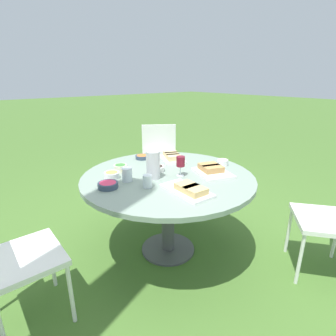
# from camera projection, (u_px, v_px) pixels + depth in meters

# --- Properties ---
(ground_plane) EXTENTS (40.00, 40.00, 0.00)m
(ground_plane) POSITION_uv_depth(u_px,v_px,m) (168.00, 249.00, 2.36)
(ground_plane) COLOR #446B2B
(dining_table) EXTENTS (1.39, 1.39, 0.71)m
(dining_table) POSITION_uv_depth(u_px,v_px,m) (168.00, 185.00, 2.15)
(dining_table) COLOR #4C4C51
(dining_table) RESTS_ON ground_plane
(chair_near_left) EXTENTS (0.60, 0.60, 0.89)m
(chair_near_left) POSITION_uv_depth(u_px,v_px,m) (159.00, 154.00, 3.39)
(chair_near_left) COLOR white
(chair_near_left) RESTS_ON ground_plane
(chair_near_right) EXTENTS (0.44, 0.42, 0.89)m
(chair_near_right) POSITION_uv_depth(u_px,v_px,m) (5.00, 253.00, 1.48)
(chair_near_right) COLOR white
(chair_near_right) RESTS_ON ground_plane
(water_pitcher) EXTENTS (0.12, 0.11, 0.22)m
(water_pitcher) POSITION_uv_depth(u_px,v_px,m) (153.00, 165.00, 2.02)
(water_pitcher) COLOR silver
(water_pitcher) RESTS_ON dining_table
(wine_glass) EXTENTS (0.07, 0.07, 0.16)m
(wine_glass) POSITION_uv_depth(u_px,v_px,m) (181.00, 162.00, 2.07)
(wine_glass) COLOR silver
(wine_glass) RESTS_ON dining_table
(platter_bread_main) EXTENTS (0.38, 0.34, 0.07)m
(platter_bread_main) POSITION_uv_depth(u_px,v_px,m) (212.00, 170.00, 2.15)
(platter_bread_main) COLOR white
(platter_bread_main) RESTS_ON dining_table
(platter_charcuterie) EXTENTS (0.36, 0.31, 0.07)m
(platter_charcuterie) POSITION_uv_depth(u_px,v_px,m) (172.00, 157.00, 2.51)
(platter_charcuterie) COLOR white
(platter_charcuterie) RESTS_ON dining_table
(platter_sandwich_side) EXTENTS (0.39, 0.21, 0.06)m
(platter_sandwich_side) POSITION_uv_depth(u_px,v_px,m) (189.00, 190.00, 1.78)
(platter_sandwich_side) COLOR white
(platter_sandwich_side) RESTS_ON dining_table
(bowl_fries) EXTENTS (0.12, 0.12, 0.05)m
(bowl_fries) POSITION_uv_depth(u_px,v_px,m) (112.00, 175.00, 2.05)
(bowl_fries) COLOR white
(bowl_fries) RESTS_ON dining_table
(bowl_salad) EXTENTS (0.11, 0.11, 0.06)m
(bowl_salad) POSITION_uv_depth(u_px,v_px,m) (120.00, 168.00, 2.20)
(bowl_salad) COLOR beige
(bowl_salad) RESTS_ON dining_table
(bowl_olives) EXTENTS (0.14, 0.14, 0.04)m
(bowl_olives) POSITION_uv_depth(u_px,v_px,m) (156.00, 168.00, 2.21)
(bowl_olives) COLOR white
(bowl_olives) RESTS_ON dining_table
(bowl_dip_red) EXTENTS (0.14, 0.14, 0.04)m
(bowl_dip_red) POSITION_uv_depth(u_px,v_px,m) (108.00, 185.00, 1.87)
(bowl_dip_red) COLOR #334256
(bowl_dip_red) RESTS_ON dining_table
(bowl_dip_cream) EXTENTS (0.10, 0.10, 0.05)m
(bowl_dip_cream) POSITION_uv_depth(u_px,v_px,m) (223.00, 162.00, 2.35)
(bowl_dip_cream) COLOR white
(bowl_dip_cream) RESTS_ON dining_table
(bowl_roasted_veg) EXTENTS (0.13, 0.13, 0.04)m
(bowl_roasted_veg) POSITION_uv_depth(u_px,v_px,m) (142.00, 157.00, 2.54)
(bowl_roasted_veg) COLOR #334256
(bowl_roasted_veg) RESTS_ON dining_table
(cup_water_near) EXTENTS (0.07, 0.07, 0.09)m
(cup_water_near) POSITION_uv_depth(u_px,v_px,m) (147.00, 181.00, 1.87)
(cup_water_near) COLOR silver
(cup_water_near) RESTS_ON dining_table
(cup_water_far) EXTENTS (0.08, 0.08, 0.10)m
(cup_water_far) POSITION_uv_depth(u_px,v_px,m) (127.00, 175.00, 1.98)
(cup_water_far) COLOR silver
(cup_water_far) RESTS_ON dining_table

